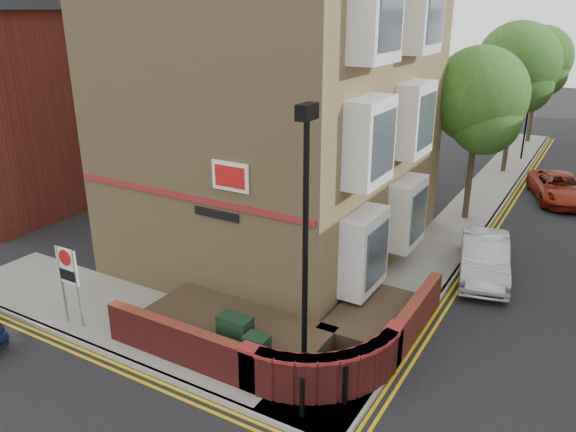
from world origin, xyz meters
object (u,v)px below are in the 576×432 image
at_px(zone_sign, 68,272).
at_px(silver_car_near, 484,258).
at_px(lamppost, 305,256).
at_px(utility_cabinet_large, 236,339).

distance_m(zone_sign, silver_car_near, 12.33).
relative_size(lamppost, silver_car_near, 1.57).
bearing_deg(silver_car_near, utility_cabinet_large, -130.63).
xyz_separation_m(zone_sign, silver_car_near, (8.75, 8.63, -0.98)).
bearing_deg(zone_sign, lamppost, 6.07).
relative_size(lamppost, utility_cabinet_large, 5.25).
bearing_deg(utility_cabinet_large, zone_sign, -170.31).
distance_m(lamppost, zone_sign, 6.85).
bearing_deg(zone_sign, utility_cabinet_large, 9.69).
bearing_deg(lamppost, silver_car_near, 74.86).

